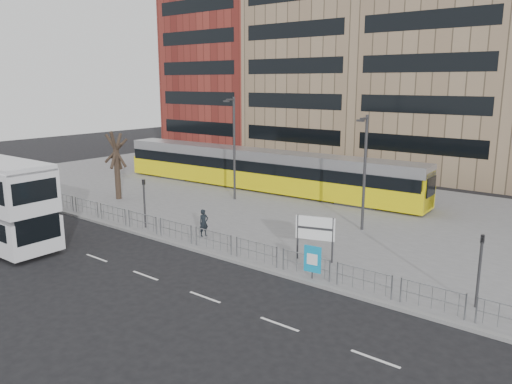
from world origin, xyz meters
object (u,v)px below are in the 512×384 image
Objects in this scene: traffic_light_east at (480,261)px; bare_tree at (115,129)px; lamp_post_east at (364,168)px; traffic_light_west at (144,197)px; tram at (260,170)px; station_sign at (315,230)px; ad_panel at (313,260)px; pedestrian at (204,223)px; lamp_post_west at (234,144)px.

traffic_light_east is 28.00m from bare_tree.
traffic_light_west is at bearing -143.88° from lamp_post_east.
bare_tree is (-6.54, -9.78, 3.78)m from tram.
traffic_light_west is (-11.59, -1.52, 0.35)m from station_sign.
ad_panel is at bearing -12.18° from bare_tree.
traffic_light_west is 0.44× the size of lamp_post_east.
traffic_light_east is at bearing -22.06° from station_sign.
tram reaches higher than pedestrian.
bare_tree reaches higher than station_sign.
tram reaches higher than traffic_light_west.
station_sign is 1.43× the size of pedestrian.
traffic_light_east is 0.44× the size of lamp_post_east.
bare_tree reaches higher than tram.
station_sign is 7.47m from pedestrian.
lamp_post_east is at bearing 77.16° from station_sign.
pedestrian is 0.53× the size of traffic_light_east.
traffic_light_east reaches higher than station_sign.
bare_tree is at bearing -142.85° from lamp_post_west.
station_sign is 6.93m from lamp_post_east.
bare_tree is at bearing -167.57° from lamp_post_east.
pedestrian is 0.21× the size of lamp_post_west.
traffic_light_east is at bearing 5.03° from ad_panel.
lamp_post_west is (-20.34, 8.42, 2.36)m from traffic_light_east.
traffic_light_west is 19.71m from traffic_light_east.
pedestrian is 13.30m from bare_tree.
lamp_post_west is at bearing 173.39° from lamp_post_east.
traffic_light_west is 0.39× the size of lamp_post_west.
station_sign is 0.30× the size of lamp_post_west.
traffic_light_east is (19.69, 0.95, 0.00)m from traffic_light_west.
pedestrian is 10.29m from lamp_post_west.
pedestrian is at bearing 166.00° from station_sign.
ad_panel is 7.15m from traffic_light_east.
ad_panel is at bearing -85.79° from pedestrian.
tram is 12.29× the size of station_sign.
traffic_light_east is 11.37m from lamp_post_east.
pedestrian is at bearing -60.02° from lamp_post_west.
lamp_post_west is at bearing 135.50° from ad_panel.
traffic_light_west is (-4.18, -1.00, 1.16)m from pedestrian.
tram is at bearing 100.03° from lamp_post_west.
lamp_post_west is (-12.24, 7.85, 2.71)m from station_sign.
station_sign is (13.00, -12.12, -0.07)m from tram.
pedestrian is (5.59, -12.64, -0.88)m from tram.
tram is at bearing 38.72° from pedestrian.
bare_tree is (-18.94, -4.17, 1.55)m from lamp_post_east.
traffic_light_east is 22.14m from lamp_post_west.
lamp_post_east is (12.40, -5.61, 2.23)m from tram.
ad_panel is at bearing -78.76° from station_sign.
ad_panel is (14.20, -14.26, -0.76)m from tram.
tram is 20.14m from ad_panel.
traffic_light_east is at bearing -34.09° from tram.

